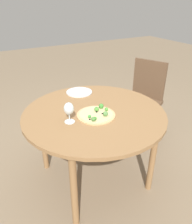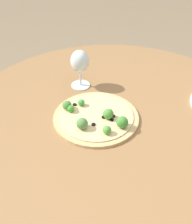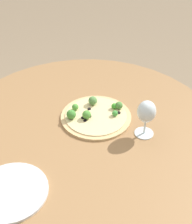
% 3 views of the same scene
% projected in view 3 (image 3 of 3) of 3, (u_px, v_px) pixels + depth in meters
% --- Properties ---
extents(ground_plane, '(12.00, 12.00, 0.00)m').
position_uv_depth(ground_plane, '(88.00, 223.00, 1.71)').
color(ground_plane, '#847056').
extents(dining_table, '(1.14, 1.14, 0.70)m').
position_uv_depth(dining_table, '(86.00, 137.00, 1.33)').
color(dining_table, olive).
rests_on(dining_table, ground_plane).
extents(pizza, '(0.30, 0.30, 0.05)m').
position_uv_depth(pizza, '(95.00, 115.00, 1.32)').
color(pizza, tan).
rests_on(pizza, dining_table).
extents(wine_glass, '(0.08, 0.08, 0.16)m').
position_uv_depth(wine_glass, '(146.00, 113.00, 1.18)').
color(wine_glass, silver).
rests_on(wine_glass, dining_table).
extents(plate_near, '(0.24, 0.24, 0.01)m').
position_uv_depth(plate_near, '(11.00, 191.00, 1.01)').
color(plate_near, silver).
rests_on(plate_near, dining_table).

